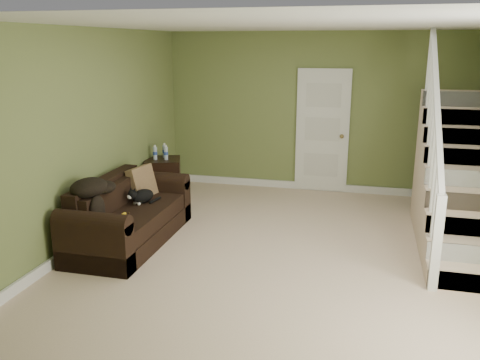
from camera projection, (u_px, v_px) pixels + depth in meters
The scene contains 15 objects.
floor at pixel (289, 251), 6.08m from camera, with size 5.00×5.50×0.01m, color #C7AB8F.
ceiling at pixel (295, 25), 5.40m from camera, with size 5.00×5.50×0.01m, color white.
wall_back at pixel (317, 113), 8.31m from camera, with size 5.00×0.04×2.60m, color olive.
wall_front at pixel (227, 227), 3.17m from camera, with size 5.00×0.04×2.60m, color olive.
wall_left at pixel (93, 135), 6.33m from camera, with size 0.04×5.50×2.60m, color olive.
baseboard_back at pixel (314, 186), 8.61m from camera, with size 5.00×0.04×0.12m, color white.
baseboard_left at pixel (103, 229), 6.65m from camera, with size 0.04×5.50×0.12m, color white.
door at pixel (322, 132), 8.33m from camera, with size 0.86×0.12×2.02m.
staircase at pixel (461, 189), 6.34m from camera, with size 1.00×2.51×2.82m.
sofa at pixel (127, 218), 6.32m from camera, with size 0.87×2.01×0.79m.
side_table at pixel (163, 179), 8.04m from camera, with size 0.69×0.69×0.88m.
cat at pixel (142, 196), 6.46m from camera, with size 0.30×0.50×0.24m.
banana at pixel (123, 215), 5.96m from camera, with size 0.05×0.17×0.05m, color gold.
throw_pillow at pixel (142, 183), 6.76m from camera, with size 0.11×0.45×0.45m, color #533621.
throw_blanket at pixel (89, 188), 5.77m from camera, with size 0.39×0.51×0.21m, color black.
Camera 1 is at (0.81, -5.62, 2.41)m, focal length 38.00 mm.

